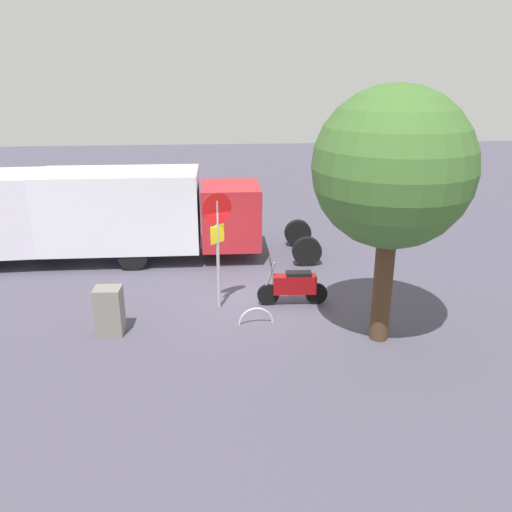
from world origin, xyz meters
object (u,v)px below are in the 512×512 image
object	(u,v)px
utility_cabinet	(109,311)
box_truck_near	(153,210)
street_tree	(393,169)
bike_rack_hoop	(256,324)
motorcycle	(294,286)
stop_sign	(217,233)

from	to	relation	value
utility_cabinet	box_truck_near	bearing A→B (deg)	-96.15
box_truck_near	street_tree	xyz separation A→B (m)	(-5.53, 5.76, 2.25)
box_truck_near	street_tree	size ratio (longest dim) A/B	1.55
street_tree	bike_rack_hoop	distance (m)	4.78
utility_cabinet	motorcycle	bearing A→B (deg)	-164.60
motorcycle	stop_sign	world-z (taller)	stop_sign
bike_rack_hoop	box_truck_near	bearing A→B (deg)	-59.75
box_truck_near	utility_cabinet	bearing A→B (deg)	-95.58
box_truck_near	utility_cabinet	xyz separation A→B (m)	(0.54, 5.03, -1.02)
motorcycle	street_tree	size ratio (longest dim) A/B	0.33
street_tree	bike_rack_hoop	xyz separation A→B (m)	(2.71, -0.92, -3.83)
street_tree	utility_cabinet	xyz separation A→B (m)	(6.07, -0.73, -3.27)
street_tree	bike_rack_hoop	world-z (taller)	street_tree
motorcycle	box_truck_near	bearing A→B (deg)	-42.69
box_truck_near	stop_sign	size ratio (longest dim) A/B	2.86
motorcycle	stop_sign	distance (m)	2.42
motorcycle	street_tree	xyz separation A→B (m)	(-1.65, 1.95, 3.31)
stop_sign	utility_cabinet	bearing A→B (deg)	24.88
stop_sign	bike_rack_hoop	xyz separation A→B (m)	(-0.86, 0.98, -1.99)
motorcycle	street_tree	bearing A→B (deg)	132.00
stop_sign	bike_rack_hoop	size ratio (longest dim) A/B	3.52
motorcycle	bike_rack_hoop	world-z (taller)	motorcycle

